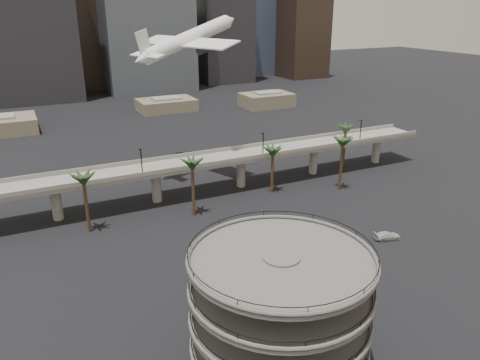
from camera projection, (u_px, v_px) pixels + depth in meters
name	position (u px, v px, depth m)	size (l,w,h in m)	color
ground	(340.00, 321.00, 68.50)	(700.00, 700.00, 0.00)	black
parking_ramp	(280.00, 303.00, 56.28)	(22.20, 22.20, 17.35)	#4E4B48
overpass	(200.00, 165.00, 112.04)	(130.00, 9.30, 14.70)	#68655C
palm_trees	(258.00, 152.00, 108.87)	(76.40, 18.40, 14.00)	#402D1B
low_buildings	(137.00, 111.00, 189.71)	(135.00, 27.50, 6.80)	#675D4C
skyline	(110.00, 11.00, 242.73)	(269.00, 86.00, 109.50)	gray
airborne_jet	(189.00, 39.00, 116.95)	(33.53, 30.69, 12.13)	white
car_a	(304.00, 276.00, 78.52)	(1.78, 4.42, 1.51)	red
car_b	(326.00, 250.00, 86.90)	(1.43, 4.09, 1.35)	black
car_c	(387.00, 236.00, 92.14)	(2.13, 5.23, 1.52)	#BCBDB8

